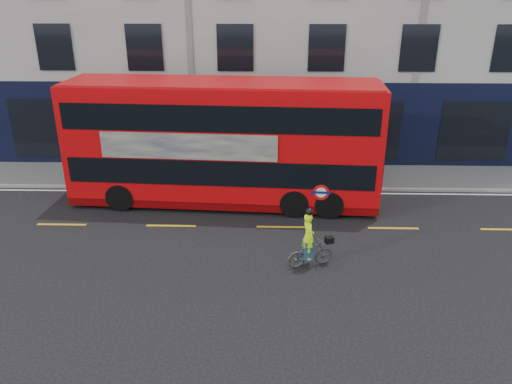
{
  "coord_description": "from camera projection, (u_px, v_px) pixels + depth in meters",
  "views": [
    {
      "loc": [
        3.47,
        -14.58,
        8.09
      ],
      "look_at": [
        3.08,
        1.26,
        1.46
      ],
      "focal_mm": 35.0,
      "sensor_mm": 36.0,
      "label": 1
    }
  ],
  "objects": [
    {
      "name": "lane_dashes",
      "position": [
        171.0,
        226.0,
        18.03
      ],
      "size": [
        58.0,
        0.12,
        0.01
      ],
      "primitive_type": null,
      "color": "gold",
      "rests_on": "ground"
    },
    {
      "name": "pavement",
      "position": [
        191.0,
        175.0,
        22.62
      ],
      "size": [
        60.0,
        3.0,
        0.12
      ],
      "primitive_type": "cube",
      "color": "slate",
      "rests_on": "ground"
    },
    {
      "name": "cyclist",
      "position": [
        310.0,
        247.0,
        15.22
      ],
      "size": [
        1.52,
        0.84,
        1.97
      ],
      "rotation": [
        0.0,
        0.0,
        0.31
      ],
      "color": "#484B4D",
      "rests_on": "ground"
    },
    {
      "name": "road_edge_line",
      "position": [
        185.0,
        192.0,
        20.98
      ],
      "size": [
        58.0,
        0.1,
        0.01
      ],
      "primitive_type": "cube",
      "color": "silver",
      "rests_on": "ground"
    },
    {
      "name": "bus",
      "position": [
        225.0,
        142.0,
        19.16
      ],
      "size": [
        12.02,
        3.43,
        4.79
      ],
      "rotation": [
        0.0,
        0.0,
        -0.06
      ],
      "color": "red",
      "rests_on": "ground"
    },
    {
      "name": "ground",
      "position": [
        163.0,
        246.0,
        16.65
      ],
      "size": [
        120.0,
        120.0,
        0.0
      ],
      "primitive_type": "plane",
      "color": "black",
      "rests_on": "ground"
    },
    {
      "name": "kerb",
      "position": [
        186.0,
        188.0,
        21.23
      ],
      "size": [
        60.0,
        0.12,
        0.13
      ],
      "primitive_type": "cube",
      "color": "gray",
      "rests_on": "ground"
    }
  ]
}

